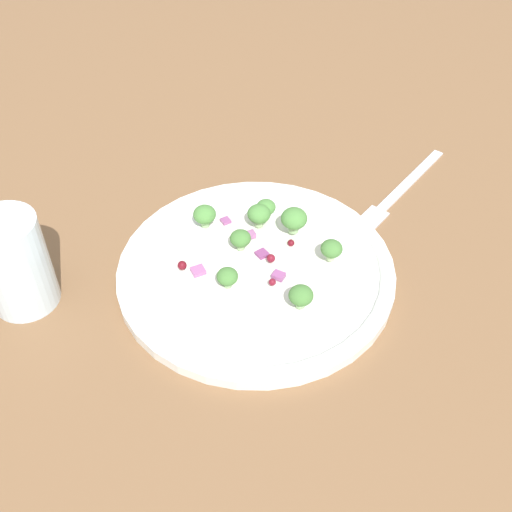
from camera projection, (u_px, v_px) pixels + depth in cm
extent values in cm
cube|color=brown|center=(247.00, 257.00, 68.70)|extent=(180.00, 180.00, 2.00)
cylinder|color=white|center=(256.00, 270.00, 65.01)|extent=(28.91, 28.91, 1.20)
torus|color=white|center=(256.00, 266.00, 64.59)|extent=(27.60, 27.60, 1.00)
cylinder|color=white|center=(256.00, 266.00, 64.52)|extent=(16.77, 16.77, 0.20)
cylinder|color=#8EB77A|center=(264.00, 213.00, 69.26)|extent=(0.81, 0.81, 0.81)
ellipsoid|color=#4C843D|center=(264.00, 206.00, 68.58)|extent=(2.16, 2.16, 1.62)
cylinder|color=#9EC684|center=(262.00, 223.00, 68.00)|extent=(0.96, 0.96, 0.96)
ellipsoid|color=#4C843D|center=(262.00, 215.00, 67.20)|extent=(2.55, 2.55, 1.91)
cylinder|color=#9EC684|center=(238.00, 244.00, 65.96)|extent=(0.84, 0.84, 0.84)
ellipsoid|color=#477A38|center=(237.00, 237.00, 65.26)|extent=(2.23, 2.23, 1.67)
cylinder|color=#8EB77A|center=(294.00, 227.00, 66.99)|extent=(1.07, 1.07, 1.07)
ellipsoid|color=#4C843D|center=(294.00, 218.00, 66.10)|extent=(2.84, 2.84, 2.13)
cylinder|color=#ADD18E|center=(331.00, 256.00, 64.17)|extent=(0.85, 0.85, 0.85)
ellipsoid|color=#477A38|center=(332.00, 249.00, 63.45)|extent=(2.28, 2.28, 1.71)
cylinder|color=#8EB77A|center=(228.00, 283.00, 62.02)|extent=(0.81, 0.81, 0.81)
ellipsoid|color=#477A38|center=(227.00, 276.00, 61.34)|extent=(2.17, 2.17, 1.63)
cylinder|color=#8EB77A|center=(300.00, 303.00, 59.66)|extent=(0.90, 0.90, 0.90)
ellipsoid|color=#477A38|center=(301.00, 295.00, 58.91)|extent=(2.40, 2.40, 1.80)
cylinder|color=#8EB77A|center=(205.00, 222.00, 68.57)|extent=(0.95, 0.95, 0.95)
ellipsoid|color=#4C843D|center=(205.00, 214.00, 67.77)|extent=(2.52, 2.52, 1.89)
sphere|color=maroon|center=(182.00, 265.00, 63.28)|extent=(0.96, 0.96, 0.96)
sphere|color=maroon|center=(272.00, 282.00, 61.74)|extent=(0.74, 0.74, 0.74)
sphere|color=maroon|center=(291.00, 243.00, 66.42)|extent=(0.75, 0.75, 0.75)
sphere|color=maroon|center=(271.00, 258.00, 64.17)|extent=(0.90, 0.90, 0.90)
cube|color=#934C84|center=(226.00, 221.00, 69.19)|extent=(1.39, 1.38, 0.32)
cube|color=#843D75|center=(262.00, 254.00, 65.41)|extent=(1.55, 1.56, 0.41)
cube|color=#A35B93|center=(247.00, 234.00, 67.30)|extent=(1.38, 1.42, 0.59)
cube|color=#934C84|center=(279.00, 276.00, 62.84)|extent=(1.24, 1.05, 0.49)
cube|color=#A35B93|center=(198.00, 271.00, 63.55)|extent=(1.81, 1.83, 0.59)
cube|color=silver|center=(412.00, 179.00, 76.96)|extent=(3.56, 15.00, 0.50)
cube|color=silver|center=(373.00, 217.00, 71.73)|extent=(2.94, 3.93, 0.50)
cylinder|color=silver|center=(15.00, 263.00, 59.37)|extent=(6.55, 6.55, 10.22)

